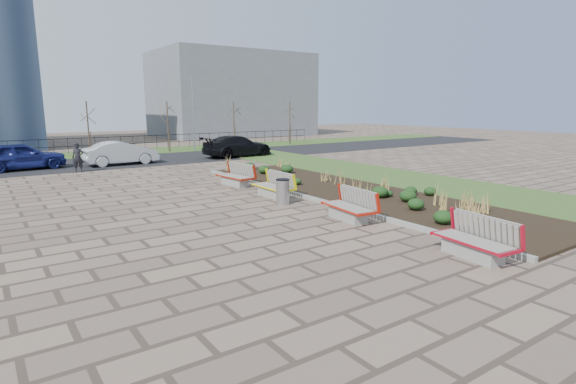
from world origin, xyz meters
TOP-DOWN VIEW (x-y plane):
  - ground at (0.00, 0.00)m, footprint 120.00×120.00m
  - planting_bed at (6.25, 5.00)m, footprint 4.50×18.00m
  - planting_curb at (3.92, 5.00)m, footprint 0.16×18.00m
  - grass_verge_near at (11.00, 5.00)m, footprint 5.00×38.00m
  - grass_verge_far at (0.00, 28.00)m, footprint 80.00×5.00m
  - road at (0.00, 22.00)m, footprint 80.00×7.00m
  - bench_a at (3.00, -2.88)m, footprint 1.13×2.19m
  - bench_b at (3.00, 1.70)m, footprint 1.12×2.19m
  - bench_c at (3.00, 6.30)m, footprint 0.93×2.11m
  - bench_d at (3.00, 9.59)m, footprint 1.16×2.20m
  - litter_bin at (2.57, 4.89)m, footprint 0.51×0.51m
  - pedestrian at (-2.23, 18.44)m, footprint 0.70×0.57m
  - car_blue at (-4.79, 21.23)m, footprint 4.88×2.36m
  - car_silver at (0.65, 20.38)m, footprint 4.52×1.67m
  - car_black at (8.90, 20.16)m, footprint 5.44×2.52m
  - tree_c at (0.00, 26.50)m, footprint 1.40×1.40m
  - tree_d at (6.00, 26.50)m, footprint 1.40×1.40m
  - tree_e at (12.00, 26.50)m, footprint 1.40×1.40m
  - tree_f at (18.00, 26.50)m, footprint 1.40×1.40m
  - lamp_east at (8.00, 26.00)m, footprint 0.24×0.60m
  - railing_fence at (0.00, 29.50)m, footprint 44.00×0.10m
  - building_grey at (20.00, 42.00)m, footprint 18.00×12.00m

SIDE VIEW (x-z plane):
  - ground at x=0.00m, z-range 0.00..0.00m
  - road at x=0.00m, z-range 0.00..0.02m
  - grass_verge_near at x=11.00m, z-range 0.00..0.04m
  - grass_verge_far at x=0.00m, z-range 0.00..0.04m
  - planting_bed at x=6.25m, z-range 0.00..0.10m
  - planting_curb at x=3.92m, z-range 0.00..0.15m
  - litter_bin at x=2.57m, z-range 0.00..0.96m
  - bench_a at x=3.00m, z-range 0.00..1.00m
  - bench_b at x=3.00m, z-range 0.00..1.00m
  - bench_c at x=3.00m, z-range 0.00..1.00m
  - bench_d at x=3.00m, z-range 0.00..1.00m
  - railing_fence at x=0.00m, z-range 0.04..1.24m
  - car_silver at x=0.65m, z-range 0.02..1.50m
  - car_black at x=8.90m, z-range 0.02..1.56m
  - car_blue at x=-4.79m, z-range 0.02..1.63m
  - pedestrian at x=-2.23m, z-range 0.00..1.67m
  - tree_c at x=0.00m, z-range 0.04..4.04m
  - tree_d at x=6.00m, z-range 0.04..4.04m
  - tree_e at x=12.00m, z-range 0.04..4.04m
  - tree_f at x=18.00m, z-range 0.04..4.04m
  - lamp_east at x=8.00m, z-range 0.04..6.04m
  - building_grey at x=20.00m, z-range 0.00..10.00m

